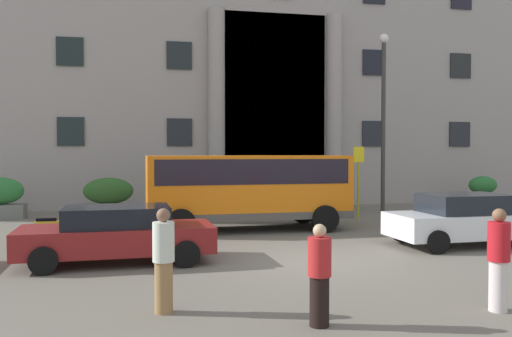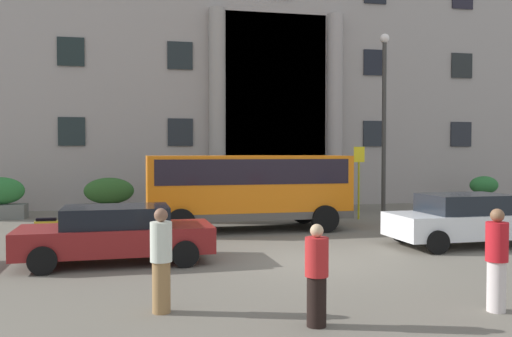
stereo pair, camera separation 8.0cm
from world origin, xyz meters
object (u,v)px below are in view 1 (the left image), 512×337
object	(u,v)px
motorcycle_near_kerb	(52,231)
pedestrian_child_trailing	(319,275)
parked_hatchback_near	(465,219)
hedge_planter_west	(108,198)
orange_minibus	(248,185)
hedge_planter_far_west	(237,196)
bus_stop_sign	(358,175)
parked_compact_extra	(117,234)
hedge_planter_entrance_right	(483,192)
hedge_planter_east	(333,194)
pedestrian_woman_dark_dress	(499,260)
pedestrian_man_red_shirt	(164,260)
lamppost_plaza_centre	(383,110)

from	to	relation	value
motorcycle_near_kerb	pedestrian_child_trailing	bearing A→B (deg)	-58.17
parked_hatchback_near	hedge_planter_west	bearing A→B (deg)	137.08
orange_minibus	motorcycle_near_kerb	xyz separation A→B (m)	(-5.96, -2.17, -1.06)
hedge_planter_far_west	orange_minibus	bearing A→B (deg)	-95.42
motorcycle_near_kerb	pedestrian_child_trailing	distance (m)	9.44
bus_stop_sign	hedge_planter_far_west	xyz separation A→B (m)	(-4.32, 3.01, -0.99)
parked_compact_extra	motorcycle_near_kerb	bearing A→B (deg)	124.42
hedge_planter_entrance_right	pedestrian_child_trailing	xyz separation A→B (m)	(-13.32, -15.14, 0.06)
hedge_planter_east	pedestrian_child_trailing	distance (m)	15.94
bus_stop_sign	pedestrian_woman_dark_dress	distance (m)	12.14
hedge_planter_west	pedestrian_man_red_shirt	size ratio (longest dim) A/B	1.20
hedge_planter_west	hedge_planter_east	size ratio (longest dim) A/B	1.28
parked_hatchback_near	pedestrian_man_red_shirt	world-z (taller)	pedestrian_man_red_shirt
hedge_planter_west	hedge_planter_east	distance (m)	9.70
pedestrian_child_trailing	pedestrian_man_red_shirt	bearing A→B (deg)	-58.39
hedge_planter_east	hedge_planter_entrance_right	size ratio (longest dim) A/B	1.08
hedge_planter_east	parked_compact_extra	bearing A→B (deg)	-133.20
hedge_planter_west	pedestrian_child_trailing	bearing A→B (deg)	-74.81
orange_minibus	hedge_planter_west	distance (m)	6.83
parked_compact_extra	pedestrian_child_trailing	world-z (taller)	pedestrian_child_trailing
pedestrian_man_red_shirt	hedge_planter_far_west	bearing A→B (deg)	-163.20
hedge_planter_east	lamppost_plaza_centre	distance (m)	4.28
orange_minibus	pedestrian_child_trailing	size ratio (longest dim) A/B	4.33
hedge_planter_far_west	pedestrian_man_red_shirt	bearing A→B (deg)	-104.63
pedestrian_man_red_shirt	pedestrian_child_trailing	bearing A→B (deg)	94.33
parked_compact_extra	pedestrian_man_red_shirt	bearing A→B (deg)	-79.93
pedestrian_woman_dark_dress	parked_compact_extra	bearing A→B (deg)	-43.85
parked_compact_extra	pedestrian_woman_dark_dress	bearing A→B (deg)	-42.07
hedge_planter_east	pedestrian_child_trailing	bearing A→B (deg)	-110.84
parked_hatchback_near	parked_compact_extra	size ratio (longest dim) A/B	0.94
bus_stop_sign	parked_hatchback_near	xyz separation A→B (m)	(0.65, -6.13, -1.01)
hedge_planter_far_west	lamppost_plaza_centre	xyz separation A→B (m)	(6.11, -1.41, 3.69)
bus_stop_sign	hedge_planter_far_west	world-z (taller)	bus_stop_sign
orange_minibus	parked_compact_extra	distance (m)	6.26
pedestrian_child_trailing	bus_stop_sign	bearing A→B (deg)	-146.48
bus_stop_sign	parked_hatchback_near	world-z (taller)	bus_stop_sign
bus_stop_sign	motorcycle_near_kerb	world-z (taller)	bus_stop_sign
hedge_planter_west	hedge_planter_far_west	distance (m)	5.34
parked_hatchback_near	motorcycle_near_kerb	world-z (taller)	parked_hatchback_near
orange_minibus	lamppost_plaza_centre	xyz separation A→B (m)	(6.57, 3.48, 2.93)
orange_minibus	bus_stop_sign	distance (m)	5.14
bus_stop_sign	orange_minibus	bearing A→B (deg)	-158.55
hedge_planter_far_west	lamppost_plaza_centre	world-z (taller)	lamppost_plaza_centre
pedestrian_woman_dark_dress	hedge_planter_east	bearing A→B (deg)	-103.88
parked_compact_extra	hedge_planter_entrance_right	bearing A→B (deg)	27.98
parked_hatchback_near	bus_stop_sign	bearing A→B (deg)	94.22
hedge_planter_west	orange_minibus	bearing A→B (deg)	-44.18
orange_minibus	hedge_planter_far_west	bearing A→B (deg)	83.31
hedge_planter_entrance_right	pedestrian_woman_dark_dress	xyz separation A→B (m)	(-10.16, -15.02, 0.15)
hedge_planter_east	parked_hatchback_near	distance (m)	9.08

